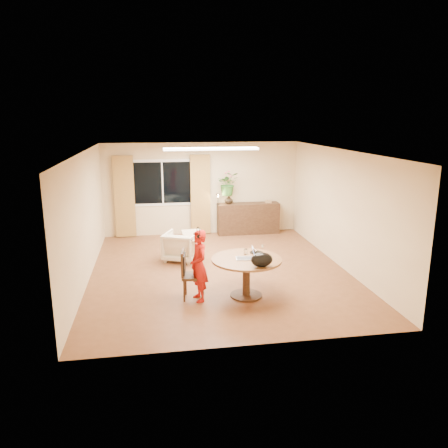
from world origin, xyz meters
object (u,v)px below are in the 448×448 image
dining_chair (194,275)px  armchair (181,246)px  dining_table (246,267)px  child (199,266)px  sideboard (248,218)px

dining_chair → armchair: (-0.08, 2.27, -0.12)m
armchair → dining_chair: bearing=115.2°
dining_table → child: size_ratio=0.98×
dining_table → sideboard: size_ratio=0.74×
sideboard → armchair: bearing=-134.4°
child → armchair: bearing=171.1°
dining_chair → dining_table: bearing=5.9°
dining_chair → armchair: dining_chair is taller
sideboard → child: bearing=-113.0°
child → sideboard: child is taller
dining_table → dining_chair: bearing=176.4°
dining_table → sideboard: (1.01, 4.46, -0.14)m
child → sideboard: bearing=143.9°
child → sideboard: 4.88m
dining_chair → sideboard: size_ratio=0.52×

